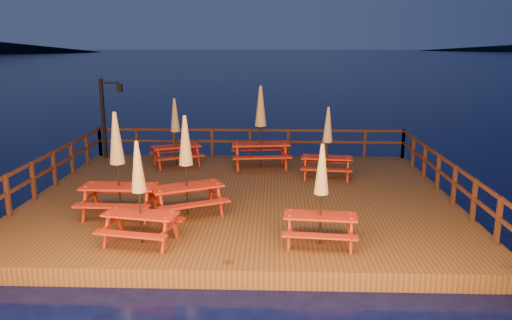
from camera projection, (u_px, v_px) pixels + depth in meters
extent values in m
plane|color=black|center=(242.00, 207.00, 14.70)|extent=(500.00, 500.00, 0.00)
cube|color=#4E2919|center=(242.00, 201.00, 14.66)|extent=(12.00, 10.00, 0.40)
cylinder|color=#351A11|center=(106.00, 174.00, 19.44)|extent=(0.24, 0.24, 1.40)
cylinder|color=#351A11|center=(229.00, 293.00, 10.31)|extent=(0.24, 0.24, 1.40)
cylinder|color=#351A11|center=(250.00, 176.00, 19.24)|extent=(0.24, 0.24, 1.40)
cylinder|color=#351A11|center=(503.00, 298.00, 10.11)|extent=(0.24, 0.24, 1.40)
cylinder|color=#351A11|center=(396.00, 177.00, 19.05)|extent=(0.24, 0.24, 1.40)
cube|color=#351A11|center=(250.00, 130.00, 19.08)|extent=(11.70, 0.06, 0.09)
cube|color=#351A11|center=(250.00, 141.00, 19.18)|extent=(11.70, 0.06, 0.09)
cube|color=#351A11|center=(130.00, 142.00, 19.36)|extent=(0.10, 0.10, 1.10)
cube|color=#351A11|center=(250.00, 143.00, 19.20)|extent=(0.10, 0.10, 1.10)
cube|color=#351A11|center=(372.00, 144.00, 19.03)|extent=(0.10, 0.10, 1.10)
cube|color=#351A11|center=(42.00, 158.00, 14.57)|extent=(0.06, 9.70, 0.09)
cube|color=#351A11|center=(44.00, 173.00, 14.67)|extent=(0.06, 9.70, 0.09)
cube|color=#351A11|center=(44.00, 174.00, 14.68)|extent=(0.10, 0.10, 1.10)
cube|color=#351A11|center=(91.00, 147.00, 18.45)|extent=(0.10, 0.10, 1.10)
cube|color=#351A11|center=(447.00, 161.00, 14.16)|extent=(0.06, 9.70, 0.09)
cube|color=#351A11|center=(446.00, 176.00, 14.27)|extent=(0.06, 9.70, 0.09)
cube|color=#351A11|center=(507.00, 228.00, 10.51)|extent=(0.10, 0.10, 1.10)
cube|color=#351A11|center=(446.00, 178.00, 14.28)|extent=(0.10, 0.10, 1.10)
cube|color=#351A11|center=(410.00, 149.00, 18.05)|extent=(0.10, 0.10, 1.10)
cube|color=black|center=(103.00, 119.00, 18.87)|extent=(0.12, 0.12, 3.00)
cube|color=black|center=(110.00, 83.00, 18.55)|extent=(0.70, 0.06, 0.06)
cube|color=black|center=(120.00, 88.00, 18.58)|extent=(0.18, 0.18, 0.28)
sphere|color=#F0C260|center=(120.00, 88.00, 18.58)|extent=(0.14, 0.14, 0.14)
cube|color=maroon|center=(187.00, 187.00, 12.74)|extent=(1.93, 1.44, 0.05)
cube|color=maroon|center=(181.00, 191.00, 13.35)|extent=(1.74, 1.07, 0.05)
cube|color=maroon|center=(194.00, 205.00, 12.28)|extent=(1.74, 1.07, 0.05)
cube|color=maroon|center=(155.00, 201.00, 12.82)|extent=(0.10, 0.12, 0.75)
cube|color=maroon|center=(162.00, 208.00, 12.23)|extent=(0.10, 0.12, 0.75)
cube|color=maroon|center=(211.00, 193.00, 13.43)|extent=(0.10, 0.12, 0.75)
cube|color=maroon|center=(219.00, 200.00, 12.84)|extent=(0.10, 0.12, 0.75)
cylinder|color=black|center=(186.00, 168.00, 12.62)|extent=(0.04, 0.04, 2.51)
cone|color=#9F8362|center=(185.00, 140.00, 12.46)|extent=(0.36, 0.36, 1.26)
sphere|color=black|center=(184.00, 117.00, 12.32)|extent=(0.07, 0.07, 0.07)
cube|color=maroon|center=(176.00, 146.00, 17.81)|extent=(1.81, 1.33, 0.05)
cube|color=maroon|center=(172.00, 151.00, 18.38)|extent=(1.64, 0.97, 0.05)
cube|color=maroon|center=(180.00, 157.00, 17.37)|extent=(1.64, 0.97, 0.05)
cube|color=maroon|center=(155.00, 156.00, 17.89)|extent=(0.09, 0.11, 0.71)
cube|color=maroon|center=(159.00, 160.00, 17.34)|extent=(0.09, 0.11, 0.71)
cube|color=maroon|center=(193.00, 152.00, 18.44)|extent=(0.09, 0.11, 0.71)
cube|color=maroon|center=(198.00, 156.00, 17.89)|extent=(0.09, 0.11, 0.71)
cylinder|color=black|center=(176.00, 133.00, 17.70)|extent=(0.04, 0.04, 2.35)
cone|color=#9F8362|center=(175.00, 115.00, 17.54)|extent=(0.34, 0.34, 1.18)
sphere|color=black|center=(174.00, 99.00, 17.42)|extent=(0.07, 0.07, 0.07)
cube|color=maroon|center=(320.00, 216.00, 10.90)|extent=(1.64, 0.77, 0.04)
cube|color=maroon|center=(320.00, 219.00, 11.47)|extent=(1.60, 0.40, 0.04)
cube|color=maroon|center=(320.00, 236.00, 10.45)|extent=(1.60, 0.40, 0.04)
cube|color=maroon|center=(291.00, 224.00, 11.34)|extent=(0.06, 0.09, 0.66)
cube|color=maroon|center=(289.00, 233.00, 10.78)|extent=(0.06, 0.09, 0.66)
cube|color=maroon|center=(350.00, 227.00, 11.17)|extent=(0.06, 0.09, 0.66)
cube|color=maroon|center=(351.00, 236.00, 10.61)|extent=(0.06, 0.09, 0.66)
cylinder|color=black|center=(321.00, 196.00, 10.80)|extent=(0.04, 0.04, 2.20)
cone|color=#9F8362|center=(322.00, 169.00, 10.65)|extent=(0.32, 0.32, 1.10)
sphere|color=black|center=(323.00, 146.00, 10.53)|extent=(0.06, 0.06, 0.06)
cube|color=maroon|center=(140.00, 214.00, 10.96)|extent=(1.70, 0.91, 0.04)
cube|color=maroon|center=(151.00, 217.00, 11.54)|extent=(1.64, 0.54, 0.04)
cube|color=maroon|center=(130.00, 235.00, 10.51)|extent=(1.64, 0.54, 0.04)
cube|color=maroon|center=(120.00, 222.00, 11.46)|extent=(0.07, 0.10, 0.67)
cube|color=maroon|center=(107.00, 231.00, 10.90)|extent=(0.07, 0.10, 0.67)
cube|color=maroon|center=(175.00, 226.00, 11.18)|extent=(0.07, 0.10, 0.67)
cube|color=maroon|center=(164.00, 236.00, 10.62)|extent=(0.07, 0.10, 0.67)
cylinder|color=black|center=(139.00, 195.00, 10.86)|extent=(0.04, 0.04, 2.25)
cone|color=#9F8362|center=(138.00, 167.00, 10.71)|extent=(0.32, 0.32, 1.12)
sphere|color=black|center=(136.00, 143.00, 10.59)|extent=(0.06, 0.06, 0.06)
cube|color=maroon|center=(119.00, 186.00, 12.65)|extent=(1.90, 0.79, 0.05)
cube|color=maroon|center=(128.00, 191.00, 13.33)|extent=(1.89, 0.35, 0.05)
cube|color=maroon|center=(111.00, 206.00, 12.11)|extent=(1.89, 0.35, 0.05)
cube|color=maroon|center=(95.00, 196.00, 13.12)|extent=(0.07, 0.11, 0.78)
cube|color=maroon|center=(85.00, 205.00, 12.45)|extent=(0.07, 0.11, 0.78)
cube|color=maroon|center=(154.00, 198.00, 13.02)|extent=(0.07, 0.11, 0.78)
cube|color=maroon|center=(147.00, 206.00, 12.35)|extent=(0.07, 0.11, 0.78)
cylinder|color=black|center=(118.00, 167.00, 12.52)|extent=(0.05, 0.05, 2.61)
cone|color=#9F8362|center=(116.00, 138.00, 12.35)|extent=(0.38, 0.38, 1.31)
sphere|color=black|center=(114.00, 114.00, 12.21)|extent=(0.07, 0.07, 0.07)
cube|color=maroon|center=(261.00, 144.00, 17.57)|extent=(2.09, 1.02, 0.06)
cube|color=maroon|center=(259.00, 149.00, 18.30)|extent=(2.03, 0.55, 0.06)
cube|color=maroon|center=(262.00, 157.00, 17.00)|extent=(2.03, 0.55, 0.06)
cube|color=maroon|center=(236.00, 154.00, 17.96)|extent=(0.08, 0.12, 0.84)
cube|color=maroon|center=(237.00, 158.00, 17.24)|extent=(0.08, 0.12, 0.84)
cube|color=maroon|center=(283.00, 153.00, 18.09)|extent=(0.08, 0.12, 0.84)
cube|color=maroon|center=(285.00, 157.00, 17.38)|extent=(0.08, 0.12, 0.84)
cylinder|color=black|center=(261.00, 128.00, 17.44)|extent=(0.05, 0.05, 2.79)
cone|color=#9F8362|center=(261.00, 106.00, 17.25)|extent=(0.40, 0.40, 1.40)
sphere|color=black|center=(261.00, 87.00, 17.10)|extent=(0.08, 0.08, 0.08)
cube|color=maroon|center=(327.00, 157.00, 16.23)|extent=(1.70, 0.83, 0.05)
cube|color=maroon|center=(327.00, 162.00, 16.81)|extent=(1.65, 0.46, 0.05)
cube|color=maroon|center=(326.00, 170.00, 15.77)|extent=(1.65, 0.46, 0.05)
cube|color=maroon|center=(306.00, 165.00, 16.70)|extent=(0.07, 0.10, 0.68)
cube|color=maroon|center=(305.00, 169.00, 16.13)|extent=(0.07, 0.10, 0.68)
cube|color=maroon|center=(347.00, 166.00, 16.49)|extent=(0.07, 0.10, 0.68)
cube|color=maroon|center=(348.00, 171.00, 15.91)|extent=(0.07, 0.10, 0.68)
cylinder|color=black|center=(327.00, 144.00, 16.12)|extent=(0.04, 0.04, 2.26)
cone|color=#9F8362|center=(328.00, 125.00, 15.97)|extent=(0.33, 0.33, 1.13)
sphere|color=black|center=(329.00, 108.00, 15.85)|extent=(0.06, 0.06, 0.06)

